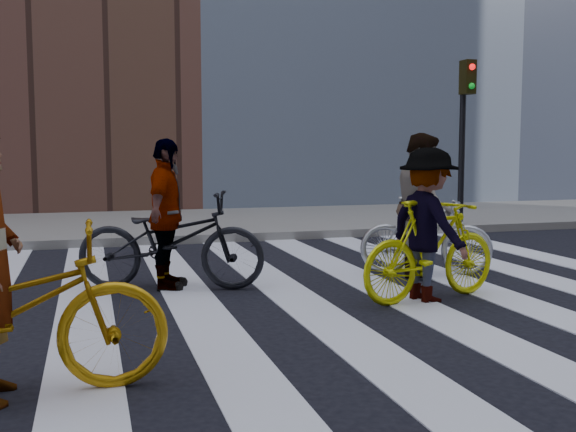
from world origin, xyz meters
name	(u,v)px	position (x,y,z in m)	size (l,w,h in m)	color
ground	(359,305)	(0.00, 0.00, 0.00)	(100.00, 100.00, 0.00)	black
sidewalk_far	(222,223)	(0.00, 7.50, 0.07)	(100.00, 5.00, 0.15)	gray
zebra_crosswalk	(359,304)	(0.00, 0.00, 0.01)	(8.25, 10.00, 0.01)	silver
traffic_signal	(465,115)	(4.40, 5.32, 2.28)	(0.22, 0.42, 3.33)	black
bike_silver_mid	(426,236)	(1.48, 1.33, 0.51)	(0.48, 1.69, 1.01)	#B1B5BC
bike_yellow_right	(431,250)	(0.82, -0.02, 0.54)	(0.51, 1.81, 1.09)	#CCD10B
bike_dark_rear	(171,240)	(-1.78, 1.37, 0.57)	(0.76, 2.17, 1.14)	black
rider_mid	(423,205)	(1.43, 1.33, 0.91)	(0.89, 0.69, 1.82)	slate
rider_right	(428,225)	(0.77, -0.02, 0.82)	(1.06, 0.61, 1.64)	slate
rider_rear	(166,214)	(-1.83, 1.37, 0.87)	(1.02, 0.43, 1.74)	slate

